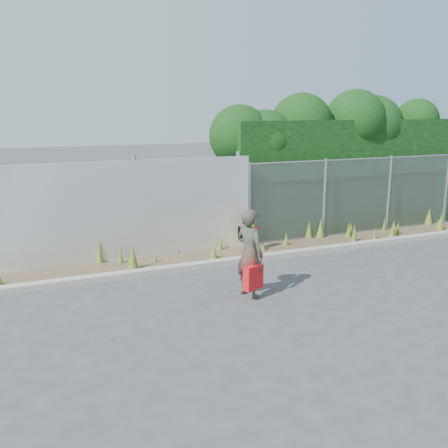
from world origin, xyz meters
TOP-DOWN VIEW (x-y plane):
  - ground at (0.00, 0.00)m, footprint 80.00×80.00m
  - curb at (0.00, 1.80)m, footprint 16.00×0.22m
  - weed_strip at (-0.22, 2.55)m, footprint 16.00×1.35m
  - corrugated_fence at (-3.25, 3.01)m, footprint 8.50×0.21m
  - chainlink_fence at (4.25, 3.00)m, footprint 6.50×0.07m
  - hedge at (4.23, 4.00)m, footprint 7.73×1.99m
  - fire_hydrant at (0.85, 2.46)m, footprint 0.33×0.30m
  - woman at (-0.43, -0.05)m, footprint 0.57×0.68m
  - red_tote_bag at (-0.45, -0.25)m, footprint 0.39×0.14m
  - black_shoulder_bag at (-0.40, 0.20)m, footprint 0.26×0.11m

SIDE VIEW (x-z plane):
  - ground at x=0.00m, z-range 0.00..0.00m
  - curb at x=0.00m, z-range 0.00..0.12m
  - weed_strip at x=-0.22m, z-range -0.13..0.41m
  - red_tote_bag at x=-0.45m, z-range 0.16..0.67m
  - fire_hydrant at x=0.85m, z-range -0.02..0.97m
  - woman at x=-0.43m, z-range 0.00..1.59m
  - chainlink_fence at x=4.25m, z-range 0.01..2.06m
  - corrugated_fence at x=-3.25m, z-range -0.05..2.25m
  - black_shoulder_bag at x=-0.40m, z-range 1.02..1.21m
  - hedge at x=4.23m, z-range 0.15..3.97m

